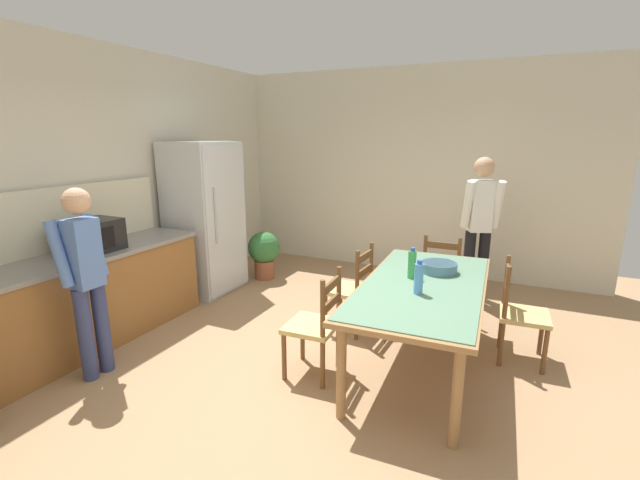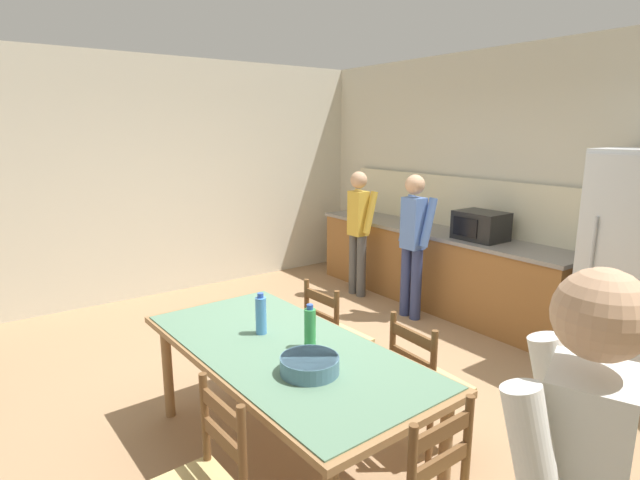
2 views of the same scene
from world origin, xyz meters
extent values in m
plane|color=#9E7A56|center=(0.00, 0.00, 0.00)|extent=(8.32, 8.32, 0.00)
cube|color=beige|center=(0.00, 2.66, 1.45)|extent=(6.52, 0.12, 2.90)
cube|color=beige|center=(-3.26, 0.00, 1.45)|extent=(0.12, 5.20, 2.90)
cube|color=brown|center=(-0.94, 2.23, 0.43)|extent=(3.40, 0.62, 0.86)
cube|color=gray|center=(-0.94, 2.23, 0.88)|extent=(3.44, 0.66, 0.04)
cube|color=#B7BCC1|center=(-1.70, 2.23, 0.88)|extent=(0.52, 0.38, 0.02)
cube|color=beige|center=(-0.94, 2.54, 1.20)|extent=(3.40, 0.03, 0.60)
cube|color=silver|center=(1.28, 1.85, 0.95)|extent=(0.77, 0.02, 1.82)
cylinder|color=#A5AAB2|center=(1.04, 1.83, 1.04)|extent=(0.02, 0.02, 0.66)
cube|color=black|center=(-0.30, 2.21, 1.05)|extent=(0.50, 0.38, 0.30)
cube|color=black|center=(-0.35, 2.01, 1.05)|extent=(0.30, 0.01, 0.19)
cylinder|color=olive|center=(-0.40, -1.16, 0.36)|extent=(0.07, 0.07, 0.72)
cylinder|color=olive|center=(-0.43, -0.39, 0.36)|extent=(0.07, 0.07, 0.72)
cylinder|color=olive|center=(1.41, -0.32, 0.36)|extent=(0.07, 0.07, 0.72)
cube|color=olive|center=(0.50, -0.74, 0.74)|extent=(2.08, 1.05, 0.04)
cube|color=#567A60|center=(0.50, -0.74, 0.76)|extent=(2.00, 1.01, 0.01)
cylinder|color=#4C8ED6|center=(0.25, -0.75, 0.88)|extent=(0.07, 0.07, 0.24)
cylinder|color=#2D51B2|center=(0.25, -0.75, 1.02)|extent=(0.04, 0.04, 0.03)
cylinder|color=green|center=(0.60, -0.62, 0.88)|extent=(0.07, 0.07, 0.24)
cylinder|color=#2D51B2|center=(0.60, -0.62, 1.02)|extent=(0.04, 0.04, 0.03)
cylinder|color=slate|center=(0.87, -0.80, 0.81)|extent=(0.32, 0.32, 0.09)
cylinder|color=slate|center=(0.87, -0.80, 0.84)|extent=(0.31, 0.31, 0.02)
cylinder|color=brown|center=(1.12, 0.25, 0.21)|extent=(0.04, 0.04, 0.41)
cylinder|color=brown|center=(0.76, 0.27, 0.21)|extent=(0.04, 0.04, 0.41)
cylinder|color=brown|center=(1.10, -0.09, 0.21)|extent=(0.04, 0.04, 0.41)
cylinder|color=brown|center=(0.75, -0.07, 0.21)|extent=(0.04, 0.04, 0.41)
cube|color=tan|center=(0.93, 0.09, 0.43)|extent=(0.44, 0.42, 0.04)
cylinder|color=brown|center=(1.10, -0.09, 0.68)|extent=(0.04, 0.04, 0.46)
cylinder|color=brown|center=(0.75, -0.07, 0.68)|extent=(0.04, 0.04, 0.46)
cube|color=brown|center=(0.92, -0.08, 0.81)|extent=(0.36, 0.04, 0.07)
cube|color=brown|center=(0.92, -0.08, 0.66)|extent=(0.36, 0.04, 0.07)
cylinder|color=brown|center=(0.81, -1.38, 0.68)|extent=(0.04, 0.04, 0.46)
cylinder|color=brown|center=(1.17, -1.36, 0.68)|extent=(0.04, 0.04, 0.46)
cube|color=brown|center=(0.99, -1.37, 0.81)|extent=(0.36, 0.04, 0.07)
cube|color=brown|center=(0.99, -1.37, 0.66)|extent=(0.36, 0.04, 0.07)
cylinder|color=brown|center=(1.69, -0.87, 0.68)|extent=(0.04, 0.04, 0.46)
cylinder|color=brown|center=(1.68, -0.51, 0.68)|extent=(0.04, 0.04, 0.46)
cube|color=brown|center=(1.69, -0.69, 0.81)|extent=(0.03, 0.36, 0.07)
cube|color=brown|center=(1.69, -0.69, 0.66)|extent=(0.03, 0.36, 0.07)
cylinder|color=brown|center=(0.19, 0.24, 0.21)|extent=(0.04, 0.04, 0.41)
cylinder|color=brown|center=(-0.17, 0.22, 0.21)|extent=(0.04, 0.04, 0.41)
cylinder|color=brown|center=(0.20, -0.10, 0.21)|extent=(0.04, 0.04, 0.41)
cylinder|color=brown|center=(-0.16, -0.12, 0.21)|extent=(0.04, 0.04, 0.41)
cube|color=tan|center=(0.01, 0.06, 0.43)|extent=(0.44, 0.42, 0.04)
cylinder|color=brown|center=(0.20, -0.10, 0.68)|extent=(0.04, 0.04, 0.46)
cylinder|color=brown|center=(-0.16, -0.12, 0.68)|extent=(0.04, 0.04, 0.46)
cube|color=brown|center=(0.02, -0.11, 0.81)|extent=(0.36, 0.04, 0.07)
cube|color=brown|center=(0.02, -0.11, 0.66)|extent=(0.36, 0.04, 0.07)
cylinder|color=#4C4C4C|center=(-1.78, 1.70, 0.38)|extent=(0.12, 0.12, 0.77)
cylinder|color=#4C4C4C|center=(-1.63, 1.70, 0.38)|extent=(0.12, 0.12, 0.77)
cube|color=gold|center=(-1.70, 1.70, 1.04)|extent=(0.22, 0.18, 0.54)
sphere|color=tan|center=(-1.70, 1.70, 1.45)|extent=(0.20, 0.20, 0.20)
cylinder|color=gold|center=(-1.85, 1.76, 1.06)|extent=(0.09, 0.21, 0.52)
cylinder|color=gold|center=(-1.55, 1.76, 1.06)|extent=(0.09, 0.21, 0.52)
cylinder|color=navy|center=(-0.84, 1.68, 0.39)|extent=(0.12, 0.12, 0.78)
cylinder|color=navy|center=(-0.69, 1.68, 0.39)|extent=(0.12, 0.12, 0.78)
cube|color=#5175BC|center=(-0.77, 1.68, 1.06)|extent=(0.22, 0.18, 0.55)
sphere|color=tan|center=(-0.77, 1.68, 1.47)|extent=(0.21, 0.21, 0.21)
cylinder|color=#5175BC|center=(-0.92, 1.74, 1.08)|extent=(0.09, 0.21, 0.53)
cylinder|color=#5175BC|center=(-0.61, 1.74, 1.08)|extent=(0.09, 0.21, 0.53)
cube|color=white|center=(2.38, -1.00, 1.16)|extent=(0.27, 0.30, 0.61)
sphere|color=tan|center=(2.38, -1.00, 1.61)|extent=(0.23, 0.23, 0.23)
cylinder|color=white|center=(2.25, -0.87, 1.19)|extent=(0.25, 0.18, 0.58)
camera|label=1|loc=(-2.92, -1.39, 1.96)|focal=24.00mm
camera|label=2|loc=(2.89, -2.20, 2.04)|focal=28.00mm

